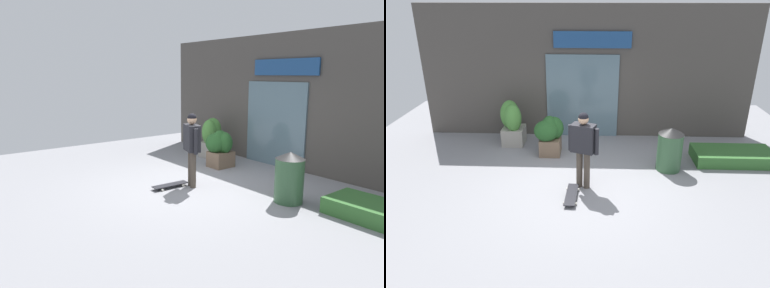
% 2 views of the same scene
% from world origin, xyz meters
% --- Properties ---
extents(ground_plane, '(12.00, 12.00, 0.00)m').
position_xyz_m(ground_plane, '(0.00, 0.00, 0.00)').
color(ground_plane, gray).
extents(building_facade, '(8.82, 0.31, 3.49)m').
position_xyz_m(building_facade, '(-0.00, 3.01, 1.73)').
color(building_facade, '#4C4742').
rests_on(building_facade, ground_plane).
extents(skateboarder, '(0.61, 0.40, 1.62)m').
position_xyz_m(skateboarder, '(0.01, -0.03, 0.99)').
color(skateboarder, '#4C4238').
rests_on(skateboarder, ground_plane).
extents(skateboard, '(0.29, 0.84, 0.08)m').
position_xyz_m(skateboard, '(-0.20, -0.46, 0.06)').
color(skateboard, black).
rests_on(skateboard, ground_plane).
extents(planter_box_left, '(0.71, 0.67, 0.99)m').
position_xyz_m(planter_box_left, '(-0.85, 1.57, 0.55)').
color(planter_box_left, brown).
rests_on(planter_box_left, ground_plane).
extents(planter_box_right, '(0.62, 0.77, 1.15)m').
position_xyz_m(planter_box_right, '(-1.92, 2.22, 0.62)').
color(planter_box_right, gray).
rests_on(planter_box_right, ground_plane).
extents(trash_bin, '(0.56, 0.56, 1.00)m').
position_xyz_m(trash_bin, '(1.93, 0.86, 0.50)').
color(trash_bin, '#335938').
rests_on(trash_bin, ground_plane).
extents(hedge_ledge, '(1.85, 0.90, 0.29)m').
position_xyz_m(hedge_ledge, '(3.53, 1.32, 0.15)').
color(hedge_ledge, '#33662D').
rests_on(hedge_ledge, ground_plane).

